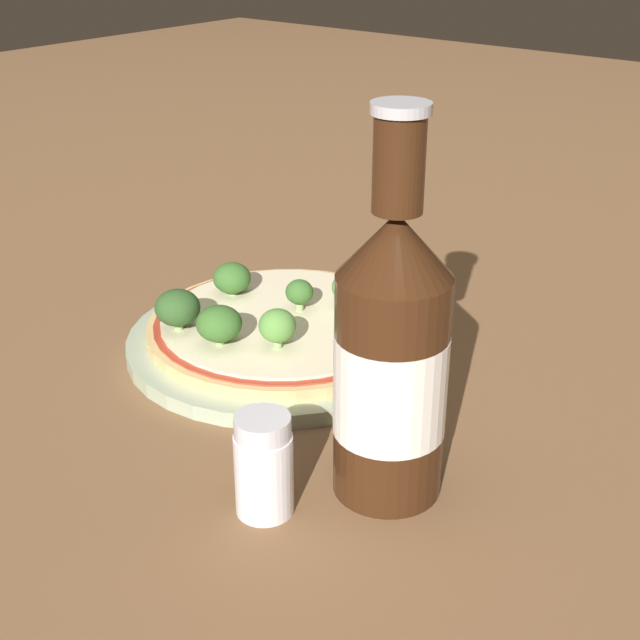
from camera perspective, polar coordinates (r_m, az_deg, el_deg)
name	(u,v)px	position (r m, az deg, el deg)	size (l,w,h in m)	color
ground_plane	(300,338)	(0.75, -1.30, -1.14)	(3.00, 3.00, 0.00)	brown
plate	(280,341)	(0.73, -2.60, -1.34)	(0.25, 0.25, 0.01)	#A3B293
pizza	(286,325)	(0.73, -2.20, -0.33)	(0.23, 0.23, 0.01)	tan
broccoli_floret_0	(232,278)	(0.77, -5.66, 2.69)	(0.03, 0.03, 0.03)	#89A866
broccoli_floret_1	(277,326)	(0.67, -2.75, -0.38)	(0.03, 0.03, 0.03)	#89A866
broccoli_floret_2	(178,308)	(0.71, -9.10, 0.78)	(0.04, 0.04, 0.03)	#89A866
broccoli_floret_3	(349,288)	(0.74, 1.90, 2.09)	(0.03, 0.03, 0.03)	#89A866
broccoli_floret_4	(219,324)	(0.68, -6.48, -0.24)	(0.04, 0.04, 0.03)	#89A866
broccoli_floret_5	(396,293)	(0.74, 4.88, 1.76)	(0.04, 0.04, 0.03)	#89A866
broccoli_floret_6	(300,293)	(0.73, -1.27, 1.72)	(0.02, 0.02, 0.03)	#89A866
beer_bottle	(391,358)	(0.53, 4.58, -2.43)	(0.07, 0.07, 0.24)	#381E0F
pepper_shaker	(264,465)	(0.54, -3.62, -9.26)	(0.04, 0.04, 0.07)	silver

